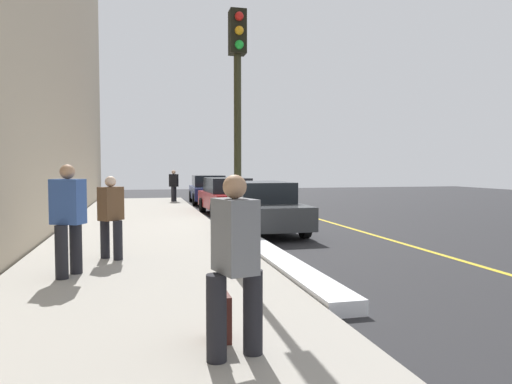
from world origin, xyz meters
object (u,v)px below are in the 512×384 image
parked_car_navy (208,189)px  parked_car_red (228,196)px  traffic_light_pole (238,98)px  pedestrian_black_coat (174,185)px  parked_car_charcoal (262,207)px  pedestrian_blue_coat (68,217)px  pedestrian_grey_coat (235,261)px  rolling_suitcase (219,317)px  pedestrian_brown_coat (111,215)px

parked_car_navy → parked_car_red: 6.31m
traffic_light_pole → pedestrian_black_coat: bearing=179.5°
parked_car_navy → parked_car_charcoal: size_ratio=1.02×
traffic_light_pole → pedestrian_blue_coat: bearing=-104.9°
pedestrian_grey_coat → rolling_suitcase: (-0.48, -0.08, -0.68)m
parked_car_red → pedestrian_black_coat: 6.49m
parked_car_navy → rolling_suitcase: (20.70, -2.78, -0.36)m
pedestrian_brown_coat → traffic_light_pole: size_ratio=0.38×
pedestrian_grey_coat → pedestrian_black_coat: pedestrian_grey_coat is taller
parked_car_red → pedestrian_grey_coat: pedestrian_grey_coat is taller
parked_car_navy → traffic_light_pole: 18.20m
pedestrian_blue_coat → pedestrian_brown_coat: bearing=156.6°
parked_car_red → pedestrian_brown_coat: (9.54, -4.05, 0.26)m
parked_car_charcoal → rolling_suitcase: bearing=-17.1°
parked_car_charcoal → traffic_light_pole: (6.23, -2.00, 2.31)m
parked_car_red → rolling_suitcase: (14.39, -2.70, -0.36)m
pedestrian_blue_coat → rolling_suitcase: size_ratio=2.19×
pedestrian_blue_coat → parked_car_navy: bearing=164.7°
pedestrian_grey_coat → pedestrian_brown_coat: (-5.33, -1.43, -0.06)m
pedestrian_blue_coat → rolling_suitcase: (3.48, 1.94, -0.74)m
parked_car_red → pedestrian_black_coat: size_ratio=2.67×
parked_car_charcoal → pedestrian_black_coat: pedestrian_black_coat is taller
parked_car_charcoal → pedestrian_blue_coat: (5.51, -4.71, 0.38)m
parked_car_red → pedestrian_black_coat: (-6.24, -1.77, 0.27)m
rolling_suitcase → pedestrian_black_coat: bearing=177.4°
parked_car_charcoal → pedestrian_brown_coat: 5.84m
pedestrian_black_coat → pedestrian_blue_coat: size_ratio=0.89×
pedestrian_grey_coat → pedestrian_brown_coat: size_ratio=1.06×
parked_car_navy → pedestrian_black_coat: size_ratio=2.79×
pedestrian_black_coat → rolling_suitcase: (20.63, -0.93, -0.63)m
parked_car_navy → traffic_light_pole: bearing=-6.4°
parked_car_charcoal → traffic_light_pole: bearing=-17.8°
pedestrian_brown_coat → pedestrian_black_coat: 15.94m
pedestrian_grey_coat → pedestrian_blue_coat: pedestrian_blue_coat is taller
parked_car_red → parked_car_charcoal: bearing=0.7°
parked_car_charcoal → traffic_light_pole: 6.94m
pedestrian_brown_coat → rolling_suitcase: (4.85, 1.35, -0.62)m
pedestrian_brown_coat → pedestrian_blue_coat: (1.37, -0.59, 0.12)m
parked_car_red → pedestrian_brown_coat: bearing=-23.0°
parked_car_charcoal → pedestrian_black_coat: size_ratio=2.75×
parked_car_red → traffic_light_pole: bearing=-9.4°
pedestrian_grey_coat → traffic_light_pole: bearing=168.0°
parked_car_navy → pedestrian_brown_coat: size_ratio=2.83×
parked_car_charcoal → pedestrian_grey_coat: size_ratio=2.61×
parked_car_navy → rolling_suitcase: parked_car_navy is taller
parked_car_red → pedestrian_black_coat: pedestrian_black_coat is taller
parked_car_red → pedestrian_blue_coat: (10.91, -4.64, 0.38)m
pedestrian_grey_coat → traffic_light_pole: (-3.24, 0.69, 2.00)m
parked_car_navy → pedestrian_grey_coat: size_ratio=2.66×
pedestrian_black_coat → parked_car_red: bearing=15.9°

